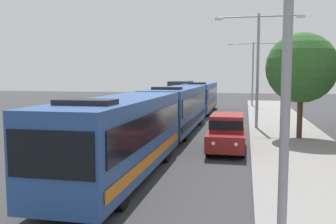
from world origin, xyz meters
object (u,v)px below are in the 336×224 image
object	(u,v)px
streetlamp_mid	(258,58)
bus_middle	(201,96)
streetlamp_near	(289,6)
streetlamp_far	(253,67)
box_truck_oncoming	(180,93)
bus_lead	(121,134)
bus_second_in_line	(178,107)
white_suv	(227,131)
roadside_tree	(301,68)

from	to	relation	value
streetlamp_mid	bus_middle	bearing A→B (deg)	115.05
streetlamp_near	streetlamp_far	size ratio (longest dim) A/B	1.09
box_truck_oncoming	streetlamp_near	size ratio (longest dim) A/B	0.84
bus_lead	box_truck_oncoming	distance (m)	31.72
bus_second_in_line	box_truck_oncoming	distance (m)	19.71
white_suv	box_truck_oncoming	distance (m)	26.57
streetlamp_mid	streetlamp_far	size ratio (longest dim) A/B	1.04
streetlamp_mid	bus_second_in_line	bearing A→B (deg)	-161.07
white_suv	streetlamp_near	xyz separation A→B (m)	(1.70, -11.32, 4.26)
box_truck_oncoming	streetlamp_near	xyz separation A→B (m)	(8.70, -36.95, 3.59)
bus_lead	streetlamp_near	distance (m)	8.44
streetlamp_far	bus_middle	bearing A→B (deg)	-124.63
bus_lead	streetlamp_mid	world-z (taller)	streetlamp_mid
bus_second_in_line	streetlamp_mid	distance (m)	6.65
bus_lead	streetlamp_far	bearing A→B (deg)	80.80
bus_second_in_line	white_suv	world-z (taller)	bus_second_in_line
box_truck_oncoming	streetlamp_mid	distance (m)	19.91
bus_second_in_line	bus_middle	bearing A→B (deg)	90.00
white_suv	bus_lead	bearing A→B (deg)	-121.99
bus_lead	box_truck_oncoming	size ratio (longest dim) A/B	1.48
bus_middle	bus_lead	bearing A→B (deg)	-90.00
streetlamp_near	bus_middle	bearing A→B (deg)	99.90
roadside_tree	streetlamp_mid	bearing A→B (deg)	121.43
bus_second_in_line	bus_middle	size ratio (longest dim) A/B	1.08
bus_middle	box_truck_oncoming	size ratio (longest dim) A/B	1.61
bus_lead	bus_second_in_line	distance (m)	12.11
white_suv	roadside_tree	world-z (taller)	roadside_tree
bus_middle	streetlamp_mid	world-z (taller)	streetlamp_mid
bus_second_in_line	bus_middle	xyz separation A→B (m)	(-0.00, 13.40, -0.00)
streetlamp_mid	streetlamp_far	bearing A→B (deg)	90.00
bus_middle	roadside_tree	distance (m)	17.54
white_suv	streetlamp_near	distance (m)	12.22
streetlamp_near	roadside_tree	bearing A→B (deg)	81.15
box_truck_oncoming	bus_second_in_line	bearing A→B (deg)	-80.36
streetlamp_mid	streetlamp_far	xyz separation A→B (m)	(0.00, 19.37, -0.17)
bus_second_in_line	roadside_tree	size ratio (longest dim) A/B	1.97
bus_middle	streetlamp_far	bearing A→B (deg)	55.37
white_suv	roadside_tree	xyz separation A→B (m)	(4.10, 4.11, 3.30)
bus_lead	roadside_tree	size ratio (longest dim) A/B	1.67
box_truck_oncoming	streetlamp_mid	size ratio (longest dim) A/B	0.88
box_truck_oncoming	roadside_tree	distance (m)	24.35
streetlamp_mid	roadside_tree	size ratio (longest dim) A/B	1.28
bus_lead	bus_middle	world-z (taller)	same
bus_lead	bus_second_in_line	bearing A→B (deg)	90.00
bus_middle	white_suv	world-z (taller)	bus_middle
bus_middle	roadside_tree	bearing A→B (deg)	-63.26
bus_second_in_line	roadside_tree	bearing A→B (deg)	-14.93
white_suv	box_truck_oncoming	world-z (taller)	box_truck_oncoming
box_truck_oncoming	bus_lead	bearing A→B (deg)	-84.02
bus_lead	streetlamp_far	xyz separation A→B (m)	(5.40, 33.33, 3.24)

